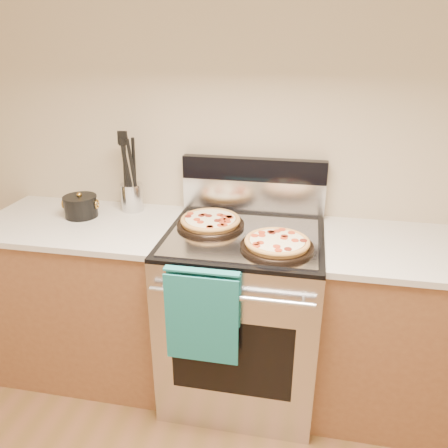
% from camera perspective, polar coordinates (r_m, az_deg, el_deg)
% --- Properties ---
extents(wall_back, '(4.00, 0.00, 4.00)m').
position_cam_1_polar(wall_back, '(2.31, 4.16, 11.94)').
color(wall_back, tan).
rests_on(wall_back, ground).
extents(range_body, '(0.76, 0.68, 0.90)m').
position_cam_1_polar(range_body, '(2.34, 2.43, -11.98)').
color(range_body, '#B7B7BC').
rests_on(range_body, ground).
extents(oven_window, '(0.56, 0.01, 0.40)m').
position_cam_1_polar(oven_window, '(2.07, 0.95, -17.16)').
color(oven_window, black).
rests_on(oven_window, range_body).
extents(cooktop, '(0.76, 0.68, 0.02)m').
position_cam_1_polar(cooktop, '(2.11, 2.64, -1.64)').
color(cooktop, black).
rests_on(cooktop, range_body).
extents(backsplash_lower, '(0.76, 0.06, 0.18)m').
position_cam_1_polar(backsplash_lower, '(2.36, 3.81, 3.63)').
color(backsplash_lower, silver).
rests_on(backsplash_lower, cooktop).
extents(backsplash_upper, '(0.76, 0.06, 0.12)m').
position_cam_1_polar(backsplash_upper, '(2.31, 3.90, 7.14)').
color(backsplash_upper, black).
rests_on(backsplash_upper, backsplash_lower).
extents(oven_handle, '(0.70, 0.03, 0.03)m').
position_cam_1_polar(oven_handle, '(1.83, 0.80, -9.53)').
color(oven_handle, silver).
rests_on(oven_handle, range_body).
extents(dish_towel, '(0.32, 0.05, 0.42)m').
position_cam_1_polar(dish_towel, '(1.91, -2.83, -11.69)').
color(dish_towel, '#197F6B').
rests_on(dish_towel, oven_handle).
extents(foil_sheet, '(0.70, 0.55, 0.01)m').
position_cam_1_polar(foil_sheet, '(2.08, 2.52, -1.65)').
color(foil_sheet, gray).
rests_on(foil_sheet, cooktop).
extents(cabinet_left, '(1.00, 0.62, 0.88)m').
position_cam_1_polar(cabinet_left, '(2.62, -17.12, -9.18)').
color(cabinet_left, brown).
rests_on(cabinet_left, ground).
extents(countertop_left, '(1.02, 0.64, 0.03)m').
position_cam_1_polar(countertop_left, '(2.42, -18.35, 0.05)').
color(countertop_left, '#B8B2A5').
rests_on(countertop_left, cabinet_left).
extents(cabinet_right, '(1.00, 0.62, 0.88)m').
position_cam_1_polar(cabinet_right, '(2.43, 24.11, -13.03)').
color(cabinet_right, brown).
rests_on(cabinet_right, ground).
extents(countertop_right, '(1.02, 0.64, 0.03)m').
position_cam_1_polar(countertop_right, '(2.21, 25.97, -3.31)').
color(countertop_right, '#B8B2A5').
rests_on(countertop_right, cabinet_right).
extents(pepperoni_pizza_back, '(0.43, 0.43, 0.04)m').
position_cam_1_polar(pepperoni_pizza_back, '(2.18, -1.78, 0.31)').
color(pepperoni_pizza_back, '#B67637').
rests_on(pepperoni_pizza_back, foil_sheet).
extents(pepperoni_pizza_front, '(0.43, 0.43, 0.04)m').
position_cam_1_polar(pepperoni_pizza_front, '(1.96, 6.94, -2.54)').
color(pepperoni_pizza_front, '#B67637').
rests_on(pepperoni_pizza_front, foil_sheet).
extents(utensil_crock, '(0.15, 0.15, 0.15)m').
position_cam_1_polar(utensil_crock, '(2.47, -11.90, 3.47)').
color(utensil_crock, silver).
rests_on(utensil_crock, countertop_left).
extents(saucepan, '(0.19, 0.19, 0.10)m').
position_cam_1_polar(saucepan, '(2.45, -18.19, 2.10)').
color(saucepan, black).
rests_on(saucepan, countertop_left).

